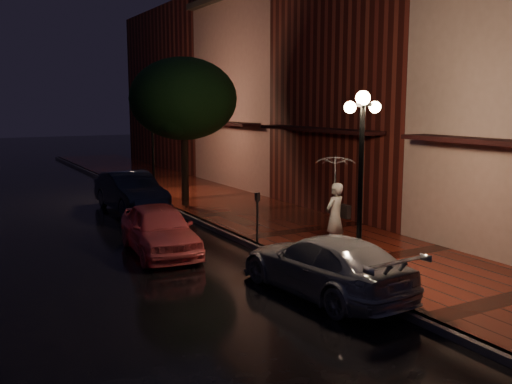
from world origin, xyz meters
TOP-DOWN VIEW (x-y plane):
  - ground at (0.00, 0.00)m, footprint 120.00×120.00m
  - sidewalk at (2.25, 0.00)m, footprint 4.50×60.00m
  - curb at (0.00, 0.00)m, footprint 0.25×60.00m
  - storefront_mid at (7.00, 2.00)m, footprint 5.00×8.00m
  - storefront_far at (7.00, 10.00)m, footprint 5.00×8.00m
  - storefront_extra at (7.00, 20.00)m, footprint 5.00×12.00m
  - streetlamp_near at (0.35, -5.00)m, footprint 0.96×0.36m
  - streetlamp_far at (0.35, 9.00)m, footprint 0.96×0.36m
  - street_tree at (0.61, 5.99)m, footprint 4.16×4.16m
  - pink_car at (-2.60, 0.07)m, footprint 2.05×4.24m
  - navy_car at (-1.40, 6.68)m, footprint 1.79×4.67m
  - silver_car at (-0.60, -4.99)m, footprint 2.21×4.69m
  - woman_with_umbrella at (1.55, -2.51)m, footprint 1.10×1.12m
  - parking_meter at (0.15, -0.64)m, footprint 0.16×0.15m

SIDE VIEW (x-z plane):
  - ground at x=0.00m, z-range 0.00..0.00m
  - sidewalk at x=2.25m, z-range 0.00..0.15m
  - curb at x=0.00m, z-range 0.00..0.15m
  - silver_car at x=-0.60m, z-range 0.00..1.32m
  - pink_car at x=-2.60m, z-range 0.00..1.40m
  - navy_car at x=-1.40m, z-range 0.00..1.52m
  - parking_meter at x=0.15m, z-range 0.31..1.77m
  - woman_with_umbrella at x=1.55m, z-range 0.58..3.22m
  - streetlamp_near at x=0.35m, z-range 0.45..4.76m
  - streetlamp_far at x=0.35m, z-range 0.45..4.76m
  - street_tree at x=0.61m, z-range 1.34..7.14m
  - storefront_far at x=7.00m, z-range 0.00..9.00m
  - storefront_extra at x=7.00m, z-range 0.00..10.00m
  - storefront_mid at x=7.00m, z-range 0.00..11.00m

